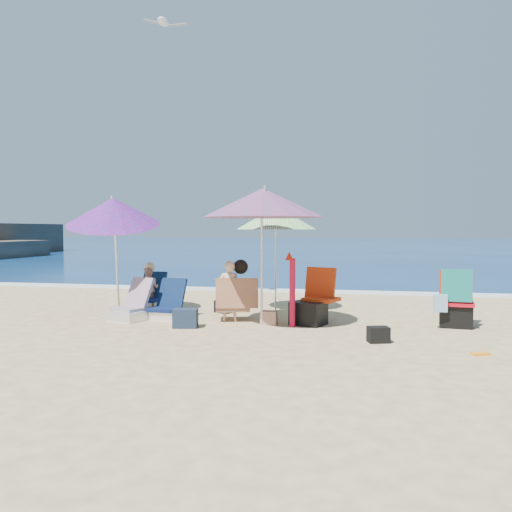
% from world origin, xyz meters
% --- Properties ---
extents(ground, '(120.00, 120.00, 0.00)m').
position_xyz_m(ground, '(0.00, 0.00, 0.00)').
color(ground, '#D8BC84').
rests_on(ground, ground).
extents(sea, '(120.00, 80.00, 0.12)m').
position_xyz_m(sea, '(0.00, 45.00, -0.05)').
color(sea, navy).
rests_on(sea, ground).
extents(foam, '(120.00, 0.50, 0.04)m').
position_xyz_m(foam, '(0.00, 5.10, 0.02)').
color(foam, white).
rests_on(foam, ground).
extents(umbrella_turquoise, '(2.36, 2.36, 2.25)m').
position_xyz_m(umbrella_turquoise, '(-0.07, 0.41, 1.98)').
color(umbrella_turquoise, silver).
rests_on(umbrella_turquoise, ground).
extents(umbrella_striped, '(1.76, 1.76, 2.03)m').
position_xyz_m(umbrella_striped, '(-0.11, 2.05, 1.77)').
color(umbrella_striped, silver).
rests_on(umbrella_striped, ground).
extents(umbrella_blue, '(2.15, 2.19, 2.30)m').
position_xyz_m(umbrella_blue, '(-2.95, 1.04, 1.88)').
color(umbrella_blue, white).
rests_on(umbrella_blue, ground).
extents(furled_umbrella, '(0.17, 0.22, 1.21)m').
position_xyz_m(furled_umbrella, '(0.39, 0.44, 0.67)').
color(furled_umbrella, red).
rests_on(furled_umbrella, ground).
extents(chair_navy, '(0.59, 0.66, 0.69)m').
position_xyz_m(chair_navy, '(-1.83, 0.81, 0.18)').
color(chair_navy, '#0C1A43').
rests_on(chair_navy, ground).
extents(chair_rainbow, '(0.72, 0.83, 0.71)m').
position_xyz_m(chair_rainbow, '(-2.41, 0.60, 0.19)').
color(chair_rainbow, '#E68051').
rests_on(chair_rainbow, ground).
extents(camp_chair_left, '(0.84, 0.82, 0.92)m').
position_xyz_m(camp_chair_left, '(0.68, 0.78, 0.28)').
color(camp_chair_left, red).
rests_on(camp_chair_left, ground).
extents(camp_chair_right, '(0.66, 0.60, 0.94)m').
position_xyz_m(camp_chair_right, '(2.95, 0.96, 0.34)').
color(camp_chair_right, red).
rests_on(camp_chair_right, ground).
extents(person_center, '(0.81, 0.65, 1.04)m').
position_xyz_m(person_center, '(-0.65, 0.78, 0.51)').
color(person_center, tan).
rests_on(person_center, ground).
extents(person_left, '(0.55, 0.69, 0.91)m').
position_xyz_m(person_left, '(-2.61, 1.86, 0.41)').
color(person_left, tan).
rests_on(person_left, ground).
extents(bag_navy_a, '(0.42, 0.33, 0.29)m').
position_xyz_m(bag_navy_a, '(-1.26, 0.10, 0.15)').
color(bag_navy_a, '#1A273A').
rests_on(bag_navy_a, ground).
extents(bag_black_a, '(0.39, 0.36, 0.23)m').
position_xyz_m(bag_black_a, '(-1.03, 1.62, 0.11)').
color(bag_black_a, black).
rests_on(bag_black_a, ground).
extents(bag_tan, '(0.27, 0.19, 0.22)m').
position_xyz_m(bag_tan, '(-0.00, 0.59, 0.11)').
color(bag_tan, tan).
rests_on(bag_tan, ground).
extents(bag_black_b, '(0.33, 0.27, 0.22)m').
position_xyz_m(bag_black_b, '(1.70, -0.43, 0.11)').
color(bag_black_b, black).
rests_on(bag_black_b, ground).
extents(orange_item, '(0.25, 0.17, 0.03)m').
position_xyz_m(orange_item, '(2.92, -0.92, 0.02)').
color(orange_item, orange).
rests_on(orange_item, ground).
extents(seagull, '(0.82, 0.58, 0.15)m').
position_xyz_m(seagull, '(-2.41, 2.21, 5.65)').
color(seagull, silver).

